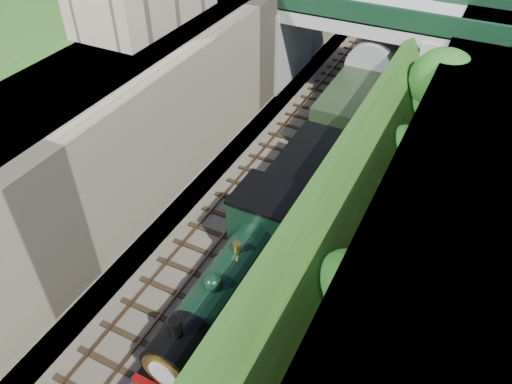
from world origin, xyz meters
TOP-DOWN VIEW (x-y plane):
  - ground at (0.00, 0.00)m, footprint 160.00×160.00m
  - trackbed at (0.00, 20.00)m, footprint 10.00×90.00m
  - retaining_wall at (-5.50, 20.00)m, footprint 1.00×90.00m
  - street_plateau_left at (-9.00, 20.00)m, footprint 6.00×90.00m
  - street_plateau_right at (9.50, 20.00)m, footprint 8.00×90.00m
  - embankment_slope at (4.97, 20.32)m, footprint 4.28×91.87m
  - track_left at (-2.00, 20.00)m, footprint 2.50×90.00m
  - track_right at (1.20, 20.00)m, footprint 2.50×90.00m
  - road_bridge at (0.94, 24.00)m, footprint 16.00×6.40m
  - tree at (5.91, 18.60)m, footprint 3.60×3.80m
  - locomotive at (1.20, 3.93)m, footprint 3.10×10.22m
  - tender at (1.20, 11.29)m, footprint 2.70×6.00m
  - coach_front at (1.20, 23.89)m, footprint 2.90×18.00m

SIDE VIEW (x-z plane):
  - ground at x=0.00m, z-range 0.00..0.00m
  - trackbed at x=0.00m, z-range 0.00..0.20m
  - track_left at x=-2.00m, z-range 0.15..0.35m
  - track_right at x=1.20m, z-range 0.15..0.35m
  - tender at x=1.20m, z-range 0.09..3.14m
  - locomotive at x=1.20m, z-range -0.02..3.81m
  - coach_front at x=1.20m, z-range 0.20..3.90m
  - embankment_slope at x=4.97m, z-range -0.49..5.93m
  - street_plateau_right at x=9.50m, z-range 0.00..6.25m
  - retaining_wall at x=-5.50m, z-range 0.00..7.00m
  - street_plateau_left at x=-9.00m, z-range 0.00..7.00m
  - road_bridge at x=0.94m, z-range 0.45..7.70m
  - tree at x=5.91m, z-range 1.35..7.95m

